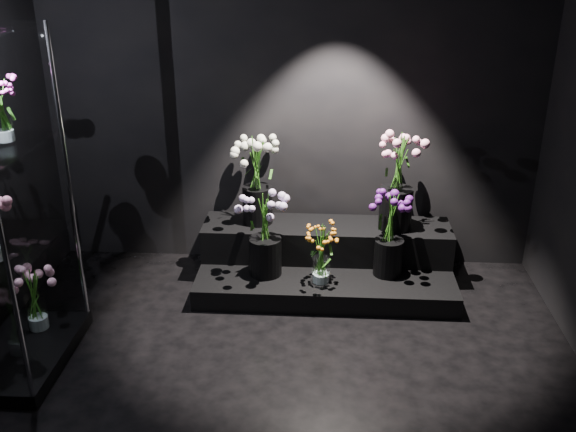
{
  "coord_description": "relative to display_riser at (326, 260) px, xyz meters",
  "views": [
    {
      "loc": [
        0.28,
        -3.05,
        2.57
      ],
      "look_at": [
        0.02,
        1.2,
        0.74
      ],
      "focal_mm": 40.0,
      "sensor_mm": 36.0,
      "label": 1
    }
  ],
  "objects": [
    {
      "name": "bouquet_case_base_pink",
      "position": [
        -1.97,
        -0.98,
        0.16
      ],
      "size": [
        0.34,
        0.34,
        0.47
      ],
      "rotation": [
        0.0,
        0.0,
        -0.05
      ],
      "color": "white",
      "rests_on": "display_case"
    },
    {
      "name": "bouquet_lilac",
      "position": [
        -0.47,
        -0.22,
        0.36
      ],
      "size": [
        0.48,
        0.48,
        0.65
      ],
      "rotation": [
        0.0,
        0.0,
        0.36
      ],
      "color": "black",
      "rests_on": "display_riser"
    },
    {
      "name": "floor",
      "position": [
        -0.3,
        -1.6,
        -0.19
      ],
      "size": [
        4.0,
        4.0,
        0.0
      ],
      "primitive_type": "plane",
      "color": "black",
      "rests_on": "ground"
    },
    {
      "name": "wall_back",
      "position": [
        -0.3,
        0.4,
        1.21
      ],
      "size": [
        4.0,
        0.0,
        4.0
      ],
      "primitive_type": "plane",
      "rotation": [
        1.57,
        0.0,
        0.0
      ],
      "color": "black",
      "rests_on": "floor"
    },
    {
      "name": "display_riser",
      "position": [
        0.0,
        0.0,
        0.0
      ],
      "size": [
        2.01,
        0.89,
        0.45
      ],
      "color": "black",
      "rests_on": "floor"
    },
    {
      "name": "bouquet_cream_roses",
      "position": [
        -0.56,
        0.14,
        0.69
      ],
      "size": [
        0.44,
        0.44,
        0.72
      ],
      "rotation": [
        0.0,
        0.0,
        -0.07
      ],
      "color": "black",
      "rests_on": "display_riser"
    },
    {
      "name": "bouquet_pink_roses",
      "position": [
        0.54,
        0.1,
        0.68
      ],
      "size": [
        0.4,
        0.4,
        0.77
      ],
      "rotation": [
        0.0,
        0.0,
        -0.19
      ],
      "color": "black",
      "rests_on": "display_riser"
    },
    {
      "name": "bouquet_orange_bells",
      "position": [
        -0.03,
        -0.33,
        0.22
      ],
      "size": [
        0.31,
        0.31,
        0.46
      ],
      "rotation": [
        0.0,
        0.0,
        0.36
      ],
      "color": "white",
      "rests_on": "display_riser"
    },
    {
      "name": "bouquet_case_magenta",
      "position": [
        -1.94,
        -1.04,
        1.48
      ],
      "size": [
        0.26,
        0.26,
        0.39
      ],
      "rotation": [
        0.0,
        0.0,
        -0.26
      ],
      "color": "white",
      "rests_on": "display_case"
    },
    {
      "name": "bouquet_purple",
      "position": [
        0.48,
        -0.17,
        0.35
      ],
      "size": [
        0.37,
        0.37,
        0.66
      ],
      "rotation": [
        0.0,
        0.0,
        0.22
      ],
      "color": "black",
      "rests_on": "display_riser"
    }
  ]
}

